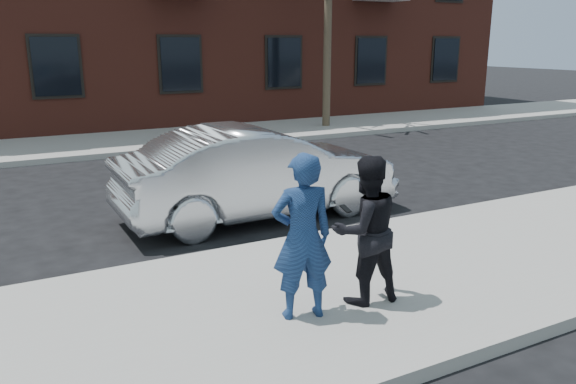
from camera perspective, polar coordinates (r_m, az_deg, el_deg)
ground at (r=8.17m, az=17.41°, el=-6.54°), size 100.00×100.00×0.00m
near_sidewalk at (r=7.98m, az=18.71°, el=-6.59°), size 50.00×3.50×0.15m
near_curb at (r=9.22m, az=10.68°, el=-3.13°), size 50.00×0.10×0.15m
far_sidewalk at (r=17.65m, az=-9.18°, el=5.58°), size 50.00×3.50×0.15m
far_curb at (r=15.98m, az=-7.09°, el=4.68°), size 50.00×0.10×0.15m
silver_sedan at (r=9.47m, az=-3.04°, el=2.01°), size 4.76×1.74×1.56m
man_hoodie at (r=5.63m, az=1.46°, el=-4.59°), size 0.71×0.57×1.73m
man_peacoat at (r=6.06m, az=7.88°, el=-3.86°), size 0.84×0.68×1.62m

